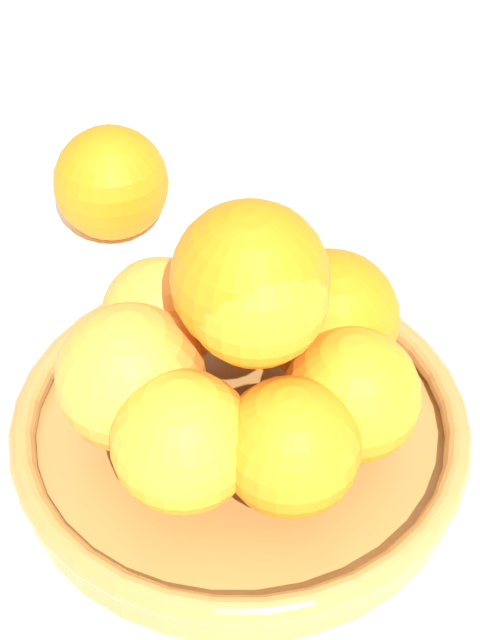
% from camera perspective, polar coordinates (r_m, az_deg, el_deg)
% --- Properties ---
extents(ground_plane, '(4.00, 4.00, 0.00)m').
position_cam_1_polar(ground_plane, '(0.63, 0.00, -6.89)').
color(ground_plane, white).
extents(fruit_bowl, '(0.26, 0.26, 0.03)m').
position_cam_1_polar(fruit_bowl, '(0.62, 0.00, -5.91)').
color(fruit_bowl, '#A57238').
rests_on(fruit_bowl, ground_plane).
extents(orange_pile, '(0.19, 0.19, 0.14)m').
position_cam_1_polar(orange_pile, '(0.57, 0.19, -1.55)').
color(orange_pile, orange).
rests_on(orange_pile, fruit_bowl).
extents(stray_orange, '(0.08, 0.08, 0.08)m').
position_cam_1_polar(stray_orange, '(0.76, -6.89, 7.28)').
color(stray_orange, orange).
rests_on(stray_orange, ground_plane).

